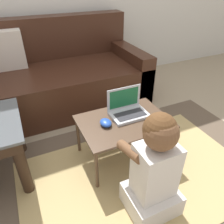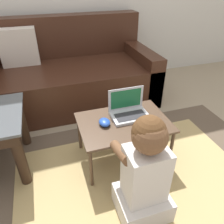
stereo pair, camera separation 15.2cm
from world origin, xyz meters
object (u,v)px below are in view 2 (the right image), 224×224
object	(u,v)px
laptop	(129,112)
person_seated	(145,173)
laptop_desk	(123,125)
couch	(70,75)
computer_mouse	(105,122)

from	to	relation	value
laptop	person_seated	size ratio (longest dim) A/B	0.39
laptop_desk	laptop	bearing A→B (deg)	43.12
couch	computer_mouse	size ratio (longest dim) A/B	17.10
laptop_desk	computer_mouse	distance (m)	0.14
computer_mouse	person_seated	bearing A→B (deg)	-79.79
computer_mouse	person_seated	xyz separation A→B (m)	(0.08, -0.46, -0.04)
laptop_desk	laptop	distance (m)	0.11
laptop	computer_mouse	bearing A→B (deg)	-164.44
laptop_desk	person_seated	xyz separation A→B (m)	(-0.05, -0.46, 0.01)
laptop_desk	person_seated	size ratio (longest dim) A/B	0.93
laptop_desk	laptop	xyz separation A→B (m)	(0.06, 0.06, 0.07)
laptop_desk	person_seated	world-z (taller)	person_seated
person_seated	computer_mouse	bearing A→B (deg)	100.21
laptop_desk	person_seated	bearing A→B (deg)	-96.46
laptop	person_seated	bearing A→B (deg)	-102.30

